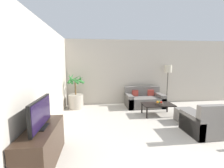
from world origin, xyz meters
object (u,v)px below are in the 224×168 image
Objects in this scene: fruit_bowl at (159,104)px; armchair at (206,124)px; orange_fruit at (157,102)px; coffee_table at (158,105)px; apple_green at (159,102)px; sofa_loveseat at (144,100)px; potted_palm at (76,98)px; ottoman at (186,115)px; television at (40,114)px; apple_red at (161,102)px; floor_lamp at (168,72)px; tv_console at (43,146)px.

fruit_bowl is 0.31× the size of armchair.
coffee_table is at bearing 57.78° from orange_fruit.
sofa_loveseat is at bearing 98.67° from apple_green.
apple_green reaches higher than fruit_bowl.
potted_palm reaches higher than coffee_table.
fruit_bowl reaches higher than ottoman.
fruit_bowl is (3.01, 2.09, -0.50)m from television.
apple_red is at bearing 112.17° from armchair.
floor_lamp reaches higher than apple_red.
television is at bearing -145.27° from fruit_bowl.
coffee_table is 14.13× the size of apple_red.
tv_console is 0.86× the size of sofa_loveseat.
ottoman is at bearing 22.47° from television.
ottoman is at bearing -40.14° from orange_fruit.
sofa_loveseat reaches higher than apple_green.
sofa_loveseat is at bearing 113.63° from ottoman.
armchair reaches higher than apple_green.
apple_green is at bearing -124.87° from floor_lamp.
ottoman is (0.67, -0.56, -0.28)m from orange_fruit.
floor_lamp is at bearing 53.70° from orange_fruit.
fruit_bowl is (2.85, -1.16, -0.01)m from potted_palm.
floor_lamp reaches higher than fruit_bowl.
apple_red reaches higher than apple_green.
ottoman is at bearing -99.95° from floor_lamp.
sofa_loveseat is at bearing 97.71° from fruit_bowl.
armchair is at bearing -63.79° from orange_fruit.
sofa_loveseat is 1.84m from ottoman.
apple_red is at bearing -8.21° from orange_fruit.
armchair is (-0.34, -2.72, -1.12)m from floor_lamp.
orange_fruit is 1.53m from armchair.
orange_fruit reaches higher than apple_green.
floor_lamp is at bearing 57.50° from apple_red.
tv_console is 3.67m from armchair.
floor_lamp is at bearing 40.95° from television.
ottoman is (0.59, -0.60, -0.22)m from fruit_bowl.
sofa_loveseat is 1.58m from floor_lamp.
orange_fruit is 0.92m from ottoman.
potted_palm is at bearing 158.31° from apple_green.
television is 3.73m from coffee_table.
sofa_loveseat is at bearing -167.17° from floor_lamp.
tv_console is at bearing 180.00° from television.
potted_palm is 3.02m from orange_fruit.
potted_palm reaches higher than tv_console.
potted_palm is 3.91m from floor_lamp.
armchair is (3.44, -2.56, -0.14)m from potted_palm.
television is 0.54× the size of floor_lamp.
television is 0.60× the size of sofa_loveseat.
orange_fruit is (-0.08, -0.04, 0.07)m from fruit_bowl.
floor_lamp is at bearing 82.95° from armchair.
sofa_loveseat is at bearing 47.91° from tv_console.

